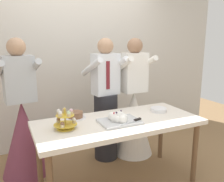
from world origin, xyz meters
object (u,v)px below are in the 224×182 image
Objects in this scene: round_cake at (75,115)px; main_cake_tray at (119,119)px; person_bride at (134,115)px; person_guest at (23,129)px; cupcake_stand at (65,120)px; person_groom at (106,107)px; dessert_table at (119,127)px; plate_stack at (158,110)px.

main_cake_tray is at bearing -41.71° from round_cake.
main_cake_tray is 0.51m from round_cake.
person_guest is at bearing 176.34° from person_bride.
cupcake_stand is 0.14× the size of person_groom.
person_bride is at bearing 19.27° from round_cake.
person_groom reaches higher than cupcake_stand.
person_bride is (0.55, 0.61, -0.12)m from dessert_table.
person_groom is at bearing 129.56° from plate_stack.
dessert_table is 0.13m from main_cake_tray.
person_groom is at bearing 78.73° from dessert_table.
cupcake_stand reaches higher than plate_stack.
round_cake is at bearing -145.33° from person_groom.
person_groom reaches higher than main_cake_tray.
cupcake_stand is at bearing 173.05° from main_cake_tray.
person_bride is (0.58, 0.67, -0.24)m from main_cake_tray.
person_bride is (0.42, -0.04, -0.16)m from person_groom.
round_cake is at bearing 56.00° from cupcake_stand.
plate_stack is 0.83× the size of round_cake.
main_cake_tray is at bearing -130.68° from person_bride.
person_groom is 1.08m from person_guest.
dessert_table is 7.50× the size of round_cake.
cupcake_stand is 0.97m from person_groom.
person_bride reaches higher than main_cake_tray.
round_cake is at bearing -39.03° from person_guest.
cupcake_stand reaches higher than dessert_table.
person_groom reaches higher than plate_stack.
person_bride is at bearing -5.03° from person_groom.
plate_stack is at bearing 13.52° from main_cake_tray.
plate_stack is 0.12× the size of person_bride.
plate_stack is at bearing -22.01° from person_guest.
round_cake is at bearing 138.29° from main_cake_tray.
person_guest is at bearing 157.99° from plate_stack.
person_bride reaches higher than round_cake.
person_groom is (0.54, 0.37, -0.06)m from round_cake.
person_guest reaches higher than round_cake.
main_cake_tray is 0.64m from plate_stack.
main_cake_tray is 2.18× the size of plate_stack.
cupcake_stand is at bearing -176.09° from plate_stack.
round_cake is (0.18, 0.27, -0.06)m from cupcake_stand.
person_bride is 1.48m from person_guest.
person_guest is at bearing 176.87° from person_groom.
person_guest reaches higher than main_cake_tray.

